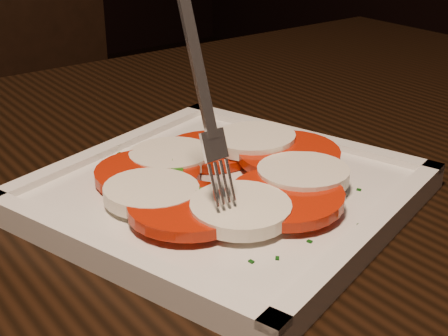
{
  "coord_description": "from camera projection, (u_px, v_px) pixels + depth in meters",
  "views": [
    {
      "loc": [
        -0.13,
        -0.49,
        0.98
      ],
      "look_at": [
        0.15,
        -0.14,
        0.78
      ],
      "focal_mm": 50.0,
      "sensor_mm": 36.0,
      "label": 1
    }
  ],
  "objects": [
    {
      "name": "table",
      "position": [
        242.0,
        252.0,
        0.61
      ],
      "size": [
        1.22,
        0.83,
        0.75
      ],
      "rotation": [
        0.0,
        0.0,
        -0.02
      ],
      "color": "black",
      "rests_on": "ground"
    },
    {
      "name": "chair",
      "position": [
        38.0,
        138.0,
        1.2
      ],
      "size": [
        0.43,
        0.43,
        0.93
      ],
      "rotation": [
        0.0,
        0.0,
        0.02
      ],
      "color": "black",
      "rests_on": "ground"
    },
    {
      "name": "plate",
      "position": [
        224.0,
        194.0,
        0.49
      ],
      "size": [
        0.32,
        0.32,
        0.01
      ],
      "primitive_type": "cube",
      "rotation": [
        0.0,
        0.0,
        0.28
      ],
      "color": "white",
      "rests_on": "table"
    },
    {
      "name": "caprese_salad",
      "position": [
        224.0,
        174.0,
        0.49
      ],
      "size": [
        0.2,
        0.22,
        0.02
      ],
      "color": "#B81704",
      "rests_on": "plate"
    },
    {
      "name": "fork",
      "position": [
        195.0,
        80.0,
        0.41
      ],
      "size": [
        0.02,
        0.06,
        0.16
      ],
      "primitive_type": null,
      "rotation": [
        0.0,
        0.0,
        -0.0
      ],
      "color": "white",
      "rests_on": "caprese_salad"
    }
  ]
}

